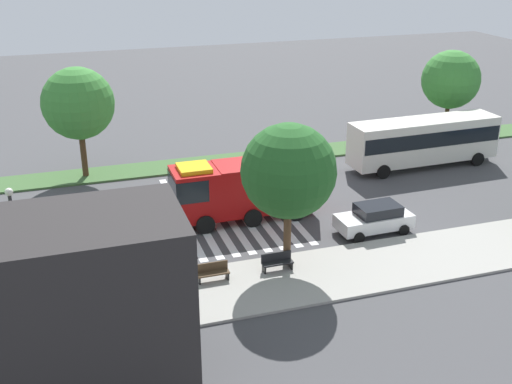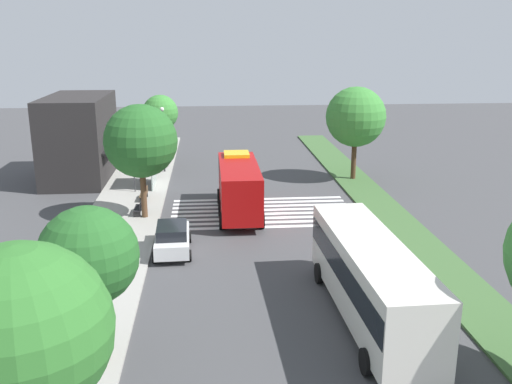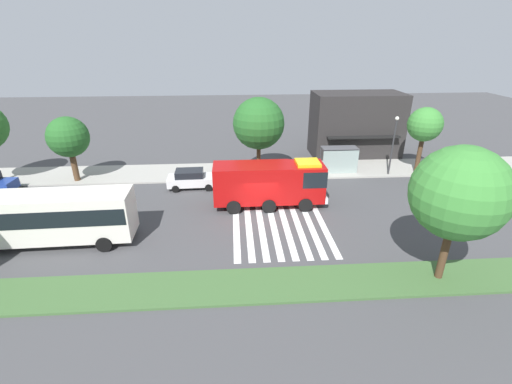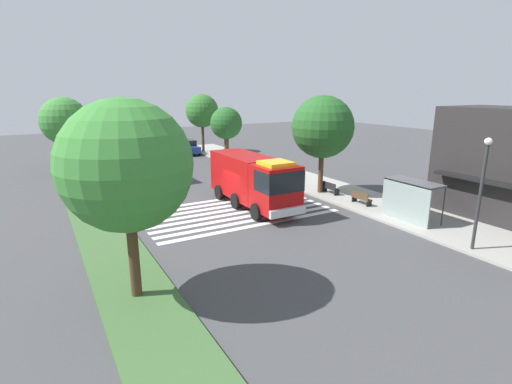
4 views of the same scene
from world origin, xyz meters
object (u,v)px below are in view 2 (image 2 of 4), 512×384
(parked_car_mid, at_px, (172,238))
(bench_near_shelter, at_px, (145,194))
(transit_bus, at_px, (370,275))
(sidewalk_tree_center, at_px, (141,141))
(street_lamp, at_px, (163,134))
(bench_west_of_shelter, at_px, (139,207))
(median_tree_west, at_px, (356,117))
(fire_truck, at_px, (239,185))
(sidewalk_tree_far_west, at_px, (22,332))
(sidewalk_tree_west, at_px, (88,257))
(sidewalk_tree_far_east, at_px, (160,113))
(bus_stop_shelter, at_px, (149,164))

(parked_car_mid, bearing_deg, bench_near_shelter, 12.54)
(transit_bus, bearing_deg, sidewalk_tree_center, -144.74)
(sidewalk_tree_center, bearing_deg, street_lamp, -1.79)
(bench_near_shelter, bearing_deg, parked_car_mid, -165.61)
(bench_west_of_shelter, relative_size, median_tree_west, 0.21)
(fire_truck, distance_m, sidewalk_tree_far_west, 26.00)
(transit_bus, height_order, sidewalk_tree_west, sidewalk_tree_west)
(bench_near_shelter, xyz_separation_m, median_tree_west, (4.94, -16.81, 4.73))
(street_lamp, xyz_separation_m, sidewalk_tree_center, (-12.82, 0.40, 1.73))
(sidewalk_tree_far_west, bearing_deg, median_tree_west, -26.16)
(parked_car_mid, bearing_deg, median_tree_west, -44.86)
(sidewalk_tree_far_west, height_order, sidewalk_tree_far_east, sidewalk_tree_far_west)
(sidewalk_tree_far_west, bearing_deg, bus_stop_shelter, 0.75)
(bench_west_of_shelter, distance_m, sidewalk_tree_far_east, 15.75)
(bus_stop_shelter, bearing_deg, sidewalk_tree_far_west, -179.25)
(bus_stop_shelter, bearing_deg, street_lamp, -9.81)
(median_tree_west, bearing_deg, sidewalk_tree_west, 147.94)
(bench_west_of_shelter, xyz_separation_m, street_lamp, (12.13, -0.83, 2.93))
(parked_car_mid, xyz_separation_m, bench_west_of_shelter, (6.90, 2.63, -0.28))
(street_lamp, distance_m, median_tree_west, 16.53)
(parked_car_mid, xyz_separation_m, sidewalk_tree_west, (-10.96, 2.20, 3.40))
(fire_truck, distance_m, bench_west_of_shelter, 6.91)
(sidewalk_tree_far_west, bearing_deg, bench_west_of_shelter, 0.99)
(fire_truck, height_order, parked_car_mid, fire_truck)
(bench_near_shelter, bearing_deg, transit_bus, -148.58)
(street_lamp, xyz_separation_m, sidewalk_tree_far_west, (-37.17, 0.40, 1.83))
(parked_car_mid, height_order, bus_stop_shelter, bus_stop_shelter)
(street_lamp, height_order, median_tree_west, median_tree_west)
(bench_near_shelter, bearing_deg, sidewalk_tree_far_west, -179.13)
(sidewalk_tree_center, distance_m, sidewalk_tree_far_east, 15.85)
(sidewalk_tree_center, bearing_deg, sidewalk_tree_far_east, -0.00)
(fire_truck, height_order, sidewalk_tree_west, sidewalk_tree_west)
(bus_stop_shelter, distance_m, street_lamp, 5.10)
(bench_west_of_shelter, xyz_separation_m, sidewalk_tree_center, (-0.69, -0.43, 4.66))
(fire_truck, height_order, street_lamp, street_lamp)
(parked_car_mid, bearing_deg, fire_truck, -32.88)
(sidewalk_tree_west, height_order, median_tree_west, median_tree_west)
(bench_west_of_shelter, distance_m, sidewalk_tree_far_west, 25.50)
(fire_truck, height_order, transit_bus, fire_truck)
(transit_bus, distance_m, sidewalk_tree_far_east, 32.66)
(bench_near_shelter, height_order, sidewalk_tree_west, sidewalk_tree_west)
(street_lamp, relative_size, sidewalk_tree_center, 0.76)
(bench_west_of_shelter, distance_m, sidewalk_tree_west, 18.24)
(transit_bus, distance_m, bench_near_shelter, 22.10)
(sidewalk_tree_far_west, distance_m, sidewalk_tree_center, 24.35)
(bench_near_shelter, bearing_deg, sidewalk_tree_center, -173.93)
(bus_stop_shelter, relative_size, sidewalk_tree_far_west, 0.48)
(fire_truck, distance_m, parked_car_mid, 8.08)
(sidewalk_tree_far_west, bearing_deg, bench_near_shelter, 0.87)
(transit_bus, height_order, bus_stop_shelter, transit_bus)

